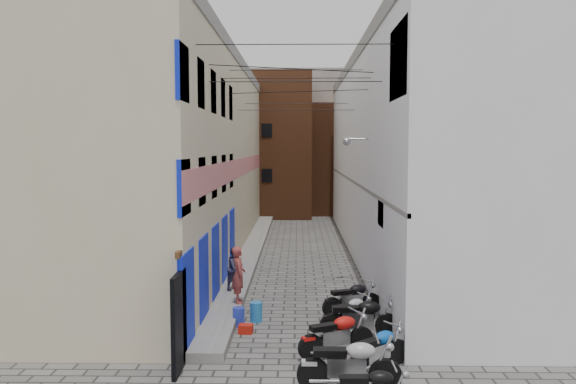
# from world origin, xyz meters

# --- Properties ---
(ground) EXTENTS (90.00, 90.00, 0.00)m
(ground) POSITION_xyz_m (0.00, 0.00, 0.00)
(ground) COLOR #595754
(ground) RESTS_ON ground
(plinth) EXTENTS (0.90, 26.00, 0.25)m
(plinth) POSITION_xyz_m (-2.05, 13.00, 0.12)
(plinth) COLOR slate
(plinth) RESTS_ON ground
(building_left) EXTENTS (5.10, 27.00, 9.00)m
(building_left) POSITION_xyz_m (-4.98, 12.95, 4.50)
(building_left) COLOR beige
(building_left) RESTS_ON ground
(building_right) EXTENTS (5.94, 26.00, 9.00)m
(building_right) POSITION_xyz_m (5.00, 13.00, 4.51)
(building_right) COLOR silver
(building_right) RESTS_ON ground
(building_far_brick_left) EXTENTS (6.00, 6.00, 10.00)m
(building_far_brick_left) POSITION_xyz_m (-2.00, 28.00, 5.00)
(building_far_brick_left) COLOR brown
(building_far_brick_left) RESTS_ON ground
(building_far_brick_right) EXTENTS (5.00, 6.00, 8.00)m
(building_far_brick_right) POSITION_xyz_m (3.00, 30.00, 4.00)
(building_far_brick_right) COLOR brown
(building_far_brick_right) RESTS_ON ground
(building_far_concrete) EXTENTS (8.00, 5.00, 11.00)m
(building_far_concrete) POSITION_xyz_m (0.00, 34.00, 5.50)
(building_far_concrete) COLOR slate
(building_far_concrete) RESTS_ON ground
(far_shopfront) EXTENTS (2.00, 0.30, 2.40)m
(far_shopfront) POSITION_xyz_m (0.00, 25.20, 1.20)
(far_shopfront) COLOR black
(far_shopfront) RESTS_ON ground
(overhead_wires) EXTENTS (5.80, 13.02, 1.32)m
(overhead_wires) POSITION_xyz_m (0.00, 7.64, 7.12)
(overhead_wires) COLOR black
(overhead_wires) RESTS_ON ground
(motorcycle_b) EXTENTS (2.13, 0.69, 1.23)m
(motorcycle_b) POSITION_xyz_m (1.12, -1.34, 0.62)
(motorcycle_b) COLOR #A5A5AA
(motorcycle_b) RESTS_ON ground
(motorcycle_c) EXTENTS (1.79, 1.58, 1.05)m
(motorcycle_c) POSITION_xyz_m (1.85, -0.30, 0.53)
(motorcycle_c) COLOR #0B4DAB
(motorcycle_c) RESTS_ON ground
(motorcycle_d) EXTENTS (2.04, 1.41, 1.14)m
(motorcycle_d) POSITION_xyz_m (1.00, 0.55, 0.57)
(motorcycle_d) COLOR red
(motorcycle_d) RESTS_ON ground
(motorcycle_e) EXTENTS (2.13, 0.75, 1.21)m
(motorcycle_e) POSITION_xyz_m (1.68, 1.73, 0.61)
(motorcycle_e) COLOR black
(motorcycle_e) RESTS_ON ground
(motorcycle_f) EXTENTS (1.69, 1.36, 0.97)m
(motorcycle_f) POSITION_xyz_m (1.52, 2.58, 0.48)
(motorcycle_f) COLOR silver
(motorcycle_f) RESTS_ON ground
(motorcycle_g) EXTENTS (1.97, 1.30, 1.09)m
(motorcycle_g) POSITION_xyz_m (1.67, 3.80, 0.55)
(motorcycle_g) COLOR black
(motorcycle_g) RESTS_ON ground
(person_a) EXTENTS (0.52, 0.69, 1.70)m
(person_a) POSITION_xyz_m (-1.70, 4.19, 1.10)
(person_a) COLOR #9F3F3A
(person_a) RESTS_ON plinth
(person_b) EXTENTS (0.82, 0.87, 1.42)m
(person_b) POSITION_xyz_m (-1.96, 5.72, 0.96)
(person_b) COLOR #35354F
(person_b) RESTS_ON plinth
(water_jug_near) EXTENTS (0.35, 0.35, 0.51)m
(water_jug_near) POSITION_xyz_m (-1.55, 2.73, 0.26)
(water_jug_near) COLOR #273BC4
(water_jug_near) RESTS_ON ground
(water_jug_far) EXTENTS (0.41, 0.41, 0.55)m
(water_jug_far) POSITION_xyz_m (-1.10, 3.14, 0.28)
(water_jug_far) COLOR #277AC6
(water_jug_far) RESTS_ON ground
(red_crate) EXTENTS (0.39, 0.31, 0.23)m
(red_crate) POSITION_xyz_m (-1.30, 2.14, 0.12)
(red_crate) COLOR red
(red_crate) RESTS_ON ground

